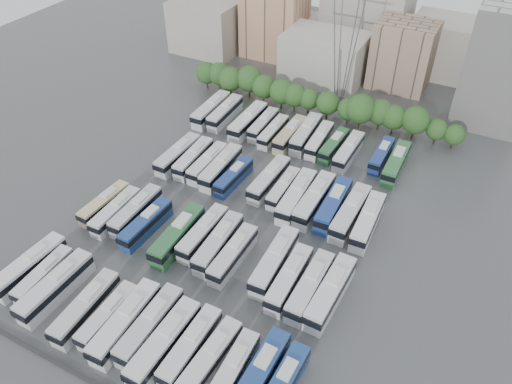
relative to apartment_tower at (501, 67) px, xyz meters
The scene contains 53 objects.
ground 68.48m from the apartment_tower, 120.38° to the right, with size 220.00×220.00×0.00m, color #424447.
tree_line 40.20m from the apartment_tower, 156.07° to the right, with size 64.41×8.06×8.27m.
city_buildings 44.02m from the apartment_tower, 161.51° to the left, with size 102.00×35.00×20.00m.
apartment_tower is the anchor object (origin of this frame).
electricity_pylon 33.47m from the apartment_tower, 165.96° to the right, with size 9.00×6.91×33.83m.
bus_r0_s0 98.95m from the apartment_tower, 124.33° to the right, with size 3.38×12.98×4.04m.
bus_r0_s1 97.44m from the apartment_tower, 122.71° to the right, with size 2.90×11.12×3.46m.
bus_r0_s2 96.43m from the apartment_tower, 120.65° to the right, with size 3.12×13.41×4.19m.
bus_r0_s4 94.00m from the apartment_tower, 116.99° to the right, with size 3.31×12.75×3.97m.
bus_r0_s5 92.09m from the apartment_tower, 115.12° to the right, with size 2.60×11.18×3.50m.
bus_r0_s6 90.66m from the apartment_tower, 113.36° to the right, with size 3.49×13.61×4.24m.
bus_r0_s7 88.40m from the apartment_tower, 111.69° to the right, with size 3.03×13.04×4.08m.
bus_r0_s8 88.48m from the apartment_tower, 109.29° to the right, with size 3.16×13.69×4.28m.
bus_r0_s9 86.31m from the apartment_tower, 107.47° to the right, with size 2.70×12.33×3.87m.
bus_r0_s10 85.75m from the apartment_tower, 105.33° to the right, with size 3.24×12.24×3.81m.
bus_r0_s11 85.15m from the apartment_tower, 103.06° to the right, with size 2.89×11.68×3.64m.
bus_r0_s12 83.31m from the apartment_tower, 101.01° to the right, with size 2.99×12.81×4.01m.
bus_r1_s0 85.53m from the apartment_tower, 130.79° to the right, with size 2.91×11.19×3.48m.
bus_r1_s1 84.07m from the apartment_tower, 128.75° to the right, with size 2.76×11.69×3.65m.
bus_r1_s2 80.84m from the apartment_tower, 127.77° to the right, with size 2.89×12.31×3.85m.
bus_r1_s3 80.25m from the apartment_tower, 124.97° to the right, with size 2.91×11.86×3.70m.
bus_r1_s5 76.68m from the apartment_tower, 121.01° to the right, with size 3.37×13.41×4.18m.
bus_r1_s6 72.96m from the apartment_tower, 119.71° to the right, with size 2.81×12.41×3.89m.
bus_r1_s7 72.10m from the apartment_tower, 116.89° to the right, with size 3.34×13.04×4.06m.
bus_r1_s8 71.61m from the apartment_tower, 114.16° to the right, with size 2.72×12.25×3.84m.
bus_r1_s10 67.74m from the apartment_tower, 109.60° to the right, with size 3.45×13.63×4.25m.
bus_r1_s11 68.64m from the apartment_tower, 106.29° to the right, with size 2.94×12.67×3.96m.
bus_r1_s12 67.77m from the apartment_tower, 103.51° to the right, with size 2.93×13.03×4.08m.
bus_r1_s13 66.84m from the apartment_tower, 100.96° to the right, with size 3.44×13.66×4.26m.
bus_r2_s1 70.36m from the apartment_tower, 138.69° to the right, with size 2.97×12.75×3.99m.
bus_r2_s2 67.61m from the apartment_tower, 137.19° to the right, with size 3.15×12.10×3.76m.
bus_r2_s3 65.28m from the apartment_tower, 135.07° to the right, with size 2.65×11.86×3.72m.
bus_r2_s4 63.23m from the apartment_tower, 132.94° to the right, with size 3.10×12.91×4.03m.
bus_r2_s5 61.86m from the apartment_tower, 129.82° to the right, with size 2.87×10.96×3.41m.
bus_r2_s7 56.31m from the apartment_tower, 125.98° to the right, with size 3.14×12.81×4.00m.
bus_r2_s8 55.24m from the apartment_tower, 122.52° to the right, with size 2.50×10.93×3.42m.
bus_r2_s9 54.72m from the apartment_tower, 118.79° to the right, with size 3.42×13.55×4.22m.
bus_r2_s10 52.78m from the apartment_tower, 115.98° to the right, with size 3.06×13.72×4.30m.
bus_r2_s11 51.10m from the apartment_tower, 112.53° to the right, with size 3.26×13.31×4.15m.
bus_r2_s12 50.54m from the apartment_tower, 108.60° to the right, with size 3.24×13.68×4.27m.
bus_r2_s13 50.19m from the apartment_tower, 104.73° to the right, with size 3.30×13.23×4.12m.
bus_r3_s0 63.03m from the apartment_tower, 153.51° to the right, with size 3.13×13.38×4.18m.
bus_r3_s1 59.89m from the apartment_tower, 152.44° to the right, with size 3.15×12.72×3.97m.
bus_r3_s3 54.87m from the apartment_tower, 148.28° to the right, with size 3.01×13.48×4.23m.
bus_r3_s4 51.74m from the apartment_tower, 146.98° to the right, with size 2.72×11.39×3.56m.
bus_r3_s5 50.06m from the apartment_tower, 143.39° to the right, with size 2.49×11.12×3.48m.
bus_r3_s6 46.89m from the apartment_tower, 141.11° to the right, with size 2.71×12.27×3.85m.
bus_r3_s7 43.65m from the apartment_tower, 140.28° to the right, with size 3.50×13.22×4.11m.
bus_r3_s8 41.71m from the apartment_tower, 136.51° to the right, with size 3.04×11.78×3.67m.
bus_r3_s9 39.66m from the apartment_tower, 132.67° to the right, with size 2.93×11.20×3.48m.
bus_r3_s10 38.15m from the apartment_tower, 127.75° to the right, with size 2.85×12.14×3.80m.
bus_r3_s12 33.22m from the apartment_tower, 120.95° to the right, with size 2.44×10.93×3.42m.
bus_r3_s13 33.13m from the apartment_tower, 113.95° to the right, with size 2.96×12.74×3.98m.
Camera 1 is at (33.45, -53.29, 59.37)m, focal length 35.00 mm.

